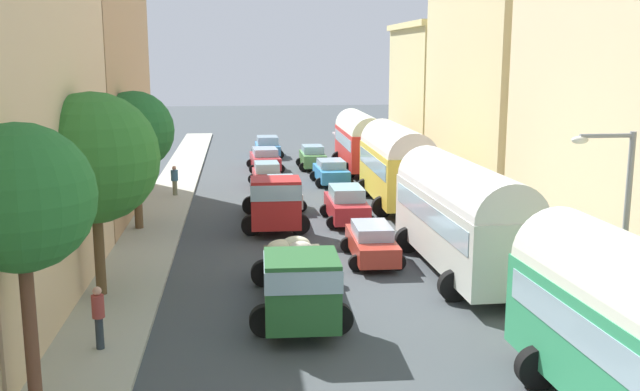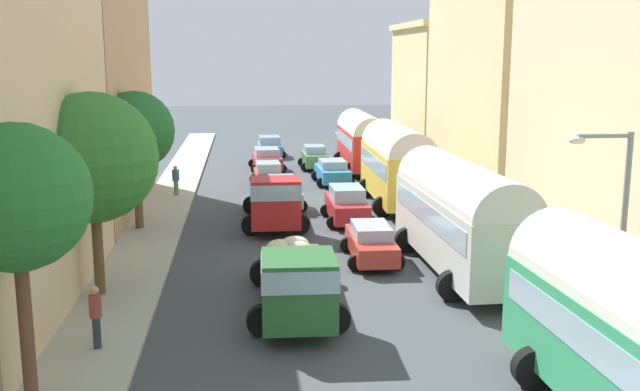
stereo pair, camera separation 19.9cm
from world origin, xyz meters
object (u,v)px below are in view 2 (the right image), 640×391
at_px(car_1, 268,175).
at_px(parked_bus_2, 397,162).
at_px(car_3, 270,146).
at_px(pedestrian_1, 176,179).
at_px(car_5, 347,205).
at_px(cargo_truck_1, 274,201).
at_px(pedestrian_0, 96,315).
at_px(cargo_truck_0, 296,279).
at_px(car_6, 332,172).
at_px(streetlamp_near, 615,221).
at_px(parked_bus_1, 460,212).
at_px(parked_bus_3, 362,139).
at_px(car_0, 283,192).
at_px(car_4, 371,242).
at_px(car_7, 314,157).
at_px(car_2, 267,159).

bearing_deg(car_1, parked_bus_2, -43.98).
height_order(car_3, pedestrian_1, pedestrian_1).
bearing_deg(car_5, car_1, 108.98).
relative_size(parked_bus_2, cargo_truck_1, 1.16).
distance_m(car_1, pedestrian_0, 24.55).
distance_m(cargo_truck_0, car_6, 22.92).
bearing_deg(parked_bus_2, car_6, 110.06).
relative_size(pedestrian_0, streetlamp_near, 0.32).
height_order(parked_bus_1, pedestrian_0, parked_bus_1).
bearing_deg(streetlamp_near, parked_bus_3, 92.94).
xyz_separation_m(parked_bus_3, car_3, (-5.90, 7.92, -1.40)).
xyz_separation_m(car_0, car_4, (2.76, -10.16, -0.06)).
distance_m(parked_bus_2, car_1, 9.06).
xyz_separation_m(car_5, car_6, (0.60, 10.30, -0.09)).
distance_m(car_3, pedestrian_1, 16.93).
distance_m(cargo_truck_1, car_7, 17.67).
bearing_deg(car_4, parked_bus_3, 81.63).
bearing_deg(pedestrian_1, car_4, -57.85).
height_order(car_4, car_6, car_6).
bearing_deg(streetlamp_near, parked_bus_2, 94.92).
bearing_deg(car_5, car_6, 86.67).
relative_size(parked_bus_2, pedestrian_1, 4.67).
relative_size(pedestrian_0, pedestrian_1, 1.04).
xyz_separation_m(car_1, car_7, (3.43, 6.74, 0.06)).
bearing_deg(parked_bus_1, car_3, 100.14).
relative_size(parked_bus_1, cargo_truck_1, 1.33).
relative_size(parked_bus_1, car_1, 2.50).
distance_m(parked_bus_3, pedestrian_1, 14.18).
bearing_deg(car_0, pedestrian_0, -108.17).
relative_size(parked_bus_3, car_2, 1.97).
xyz_separation_m(car_7, streetlamp_near, (4.61, -31.87, 2.70)).
distance_m(car_1, car_5, 10.23).
relative_size(car_3, car_6, 1.00).
height_order(cargo_truck_0, car_2, cargo_truck_0).
height_order(parked_bus_1, cargo_truck_1, parked_bus_1).
relative_size(car_0, pedestrian_0, 2.18).
bearing_deg(streetlamp_near, pedestrian_0, 175.01).
height_order(parked_bus_2, pedestrian_0, parked_bus_2).
height_order(car_2, pedestrian_0, pedestrian_0).
xyz_separation_m(parked_bus_1, streetlamp_near, (1.87, -7.09, 1.27)).
bearing_deg(pedestrian_1, parked_bus_3, 34.48).
relative_size(cargo_truck_0, pedestrian_1, 4.24).
height_order(car_2, car_7, car_7).
height_order(parked_bus_3, cargo_truck_1, parked_bus_3).
xyz_separation_m(pedestrian_0, streetlamp_near, (13.38, -1.17, 2.45)).
bearing_deg(car_4, parked_bus_1, -33.03).
bearing_deg(car_6, car_1, -170.88).
relative_size(car_5, pedestrian_0, 2.28).
bearing_deg(pedestrian_0, car_0, 71.83).
relative_size(cargo_truck_1, car_7, 1.88).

